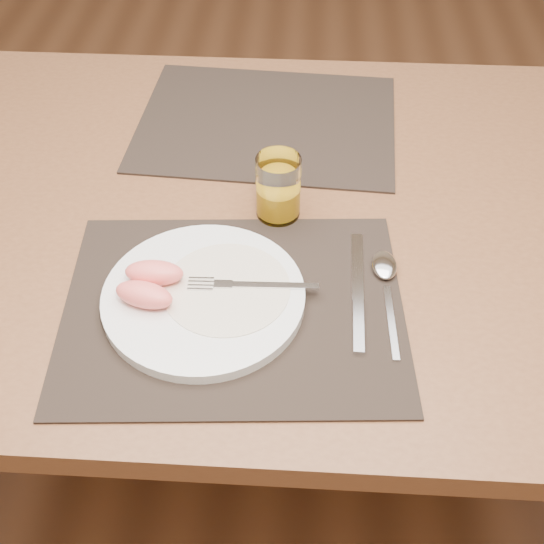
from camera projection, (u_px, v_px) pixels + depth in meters
The scene contains 11 objects.
ground at pixel (265, 449), 1.60m from camera, with size 5.00×5.00×0.00m, color brown.
table at pixel (263, 242), 1.12m from camera, with size 1.40×0.90×0.75m.
placemat_near at pixel (234, 308), 0.91m from camera, with size 0.45×0.35×0.00m, color black.
placemat_far at pixel (267, 122), 1.21m from camera, with size 0.45×0.35×0.00m, color black.
plate at pixel (204, 297), 0.91m from camera, with size 0.27×0.27×0.02m, color white.
plate_dressing at pixel (227, 288), 0.90m from camera, with size 0.17×0.17×0.00m.
fork at pixel (241, 285), 0.91m from camera, with size 0.17×0.02×0.00m.
knife at pixel (358, 300), 0.91m from camera, with size 0.02×0.22×0.01m.
spoon at pixel (385, 273), 0.94m from camera, with size 0.04×0.19×0.01m.
juice_glass at pixel (278, 190), 1.00m from camera, with size 0.07×0.07×0.10m.
grapefruit_wedges at pixel (149, 284), 0.89m from camera, with size 0.09×0.09×0.03m.
Camera 1 is at (0.06, -0.81, 1.43)m, focal length 45.00 mm.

